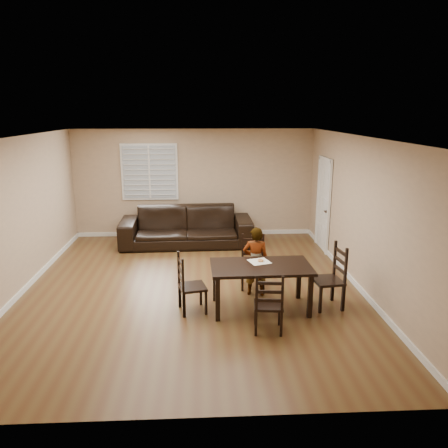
{
  "coord_description": "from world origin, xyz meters",
  "views": [
    {
      "loc": [
        0.19,
        -7.43,
        3.13
      ],
      "look_at": [
        0.61,
        0.73,
        1.0
      ],
      "focal_mm": 35.0,
      "sensor_mm": 36.0,
      "label": 1
    }
  ],
  "objects_px": {
    "chair_far": "(269,307)",
    "donut": "(261,260)",
    "chair_near": "(253,262)",
    "chair_right": "(335,279)",
    "sofa": "(186,226)",
    "chair_left": "(185,286)",
    "dining_table": "(261,271)",
    "child": "(256,261)"
  },
  "relations": [
    {
      "from": "chair_near",
      "to": "chair_right",
      "type": "height_order",
      "value": "chair_right"
    },
    {
      "from": "dining_table",
      "to": "chair_left",
      "type": "relative_size",
      "value": 1.67
    },
    {
      "from": "chair_left",
      "to": "sofa",
      "type": "distance_m",
      "value": 3.63
    },
    {
      "from": "chair_near",
      "to": "chair_right",
      "type": "bearing_deg",
      "value": -33.48
    },
    {
      "from": "chair_far",
      "to": "dining_table",
      "type": "bearing_deg",
      "value": -83.9
    },
    {
      "from": "chair_far",
      "to": "chair_right",
      "type": "height_order",
      "value": "chair_right"
    },
    {
      "from": "donut",
      "to": "chair_far",
      "type": "bearing_deg",
      "value": -90.59
    },
    {
      "from": "chair_near",
      "to": "child",
      "type": "bearing_deg",
      "value": -85.58
    },
    {
      "from": "chair_far",
      "to": "chair_left",
      "type": "distance_m",
      "value": 1.44
    },
    {
      "from": "chair_near",
      "to": "chair_far",
      "type": "distance_m",
      "value": 1.85
    },
    {
      "from": "dining_table",
      "to": "sofa",
      "type": "bearing_deg",
      "value": 108.68
    },
    {
      "from": "chair_far",
      "to": "donut",
      "type": "relative_size",
      "value": 9.15
    },
    {
      "from": "chair_near",
      "to": "sofa",
      "type": "distance_m",
      "value": 2.88
    },
    {
      "from": "donut",
      "to": "chair_left",
      "type": "bearing_deg",
      "value": -169.35
    },
    {
      "from": "chair_left",
      "to": "chair_far",
      "type": "bearing_deg",
      "value": -135.69
    },
    {
      "from": "chair_far",
      "to": "donut",
      "type": "xyz_separation_m",
      "value": [
        0.01,
        1.02,
        0.35
      ]
    },
    {
      "from": "chair_far",
      "to": "child",
      "type": "height_order",
      "value": "child"
    },
    {
      "from": "chair_right",
      "to": "child",
      "type": "relative_size",
      "value": 0.87
    },
    {
      "from": "chair_near",
      "to": "donut",
      "type": "bearing_deg",
      "value": -83.44
    },
    {
      "from": "chair_right",
      "to": "sofa",
      "type": "bearing_deg",
      "value": -151.81
    },
    {
      "from": "chair_left",
      "to": "donut",
      "type": "distance_m",
      "value": 1.29
    },
    {
      "from": "donut",
      "to": "dining_table",
      "type": "bearing_deg",
      "value": -95.04
    },
    {
      "from": "dining_table",
      "to": "chair_far",
      "type": "height_order",
      "value": "chair_far"
    },
    {
      "from": "chair_left",
      "to": "chair_right",
      "type": "bearing_deg",
      "value": -100.58
    },
    {
      "from": "chair_far",
      "to": "child",
      "type": "xyz_separation_m",
      "value": [
        -0.02,
        1.41,
        0.19
      ]
    },
    {
      "from": "sofa",
      "to": "chair_far",
      "type": "bearing_deg",
      "value": -74.97
    },
    {
      "from": "dining_table",
      "to": "donut",
      "type": "bearing_deg",
      "value": 83.66
    },
    {
      "from": "donut",
      "to": "sofa",
      "type": "distance_m",
      "value": 3.66
    },
    {
      "from": "chair_left",
      "to": "chair_right",
      "type": "distance_m",
      "value": 2.43
    },
    {
      "from": "dining_table",
      "to": "chair_right",
      "type": "distance_m",
      "value": 1.23
    },
    {
      "from": "dining_table",
      "to": "child",
      "type": "height_order",
      "value": "child"
    },
    {
      "from": "chair_near",
      "to": "chair_left",
      "type": "xyz_separation_m",
      "value": [
        -1.2,
        -1.06,
        0.0
      ]
    },
    {
      "from": "child",
      "to": "donut",
      "type": "relative_size",
      "value": 12.14
    },
    {
      "from": "chair_left",
      "to": "child",
      "type": "height_order",
      "value": "child"
    },
    {
      "from": "chair_far",
      "to": "sofa",
      "type": "xyz_separation_m",
      "value": [
        -1.31,
        4.42,
        0.03
      ]
    },
    {
      "from": "chair_left",
      "to": "chair_near",
      "type": "bearing_deg",
      "value": -61.17
    },
    {
      "from": "chair_left",
      "to": "chair_right",
      "type": "xyz_separation_m",
      "value": [
        2.43,
        0.09,
        0.04
      ]
    },
    {
      "from": "chair_near",
      "to": "chair_right",
      "type": "relative_size",
      "value": 0.91
    },
    {
      "from": "sofa",
      "to": "donut",
      "type": "bearing_deg",
      "value": -70.28
    },
    {
      "from": "chair_far",
      "to": "chair_left",
      "type": "height_order",
      "value": "chair_left"
    },
    {
      "from": "chair_near",
      "to": "chair_right",
      "type": "distance_m",
      "value": 1.57
    },
    {
      "from": "dining_table",
      "to": "child",
      "type": "bearing_deg",
      "value": 90.0
    }
  ]
}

